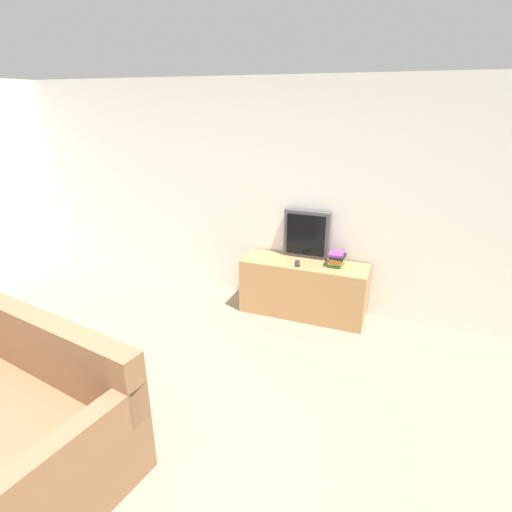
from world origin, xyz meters
The scene contains 6 objects.
ground_plane centered at (0.00, 0.00, 0.00)m, with size 14.00×14.00×0.00m, color gray.
wall_back centered at (0.00, 3.03, 1.30)m, with size 9.00×0.06×2.60m.
tv_stand centered at (0.84, 2.76, 0.32)m, with size 1.42×0.45×0.65m.
television centered at (0.80, 2.94, 0.92)m, with size 0.52×0.09×0.55m.
book_stack centered at (1.18, 2.80, 0.72)m, with size 0.18×0.22×0.15m.
remote_on_stand centered at (0.78, 2.67, 0.66)m, with size 0.09×0.16×0.02m.
Camera 1 is at (1.81, -1.32, 2.35)m, focal length 28.00 mm.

